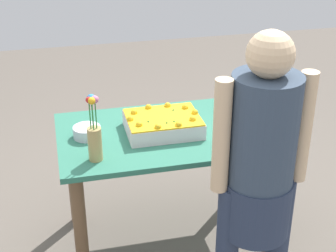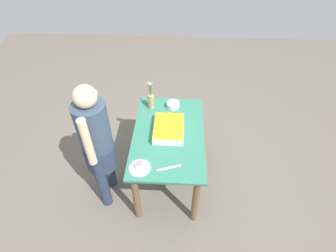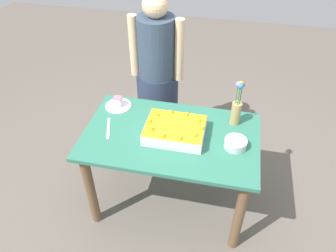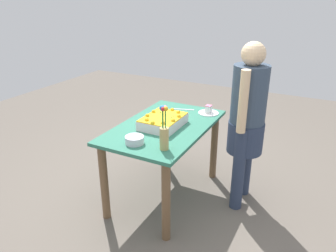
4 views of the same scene
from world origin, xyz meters
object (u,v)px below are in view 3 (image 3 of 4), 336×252
sheet_cake (175,130)px  person_standing (157,69)px  serving_plate_with_slice (118,104)px  cake_knife (108,128)px  flower_vase (237,108)px  fruit_bowl (236,143)px

sheet_cake → person_standing: 0.73m
sheet_cake → serving_plate_with_slice: 0.55m
cake_knife → flower_vase: size_ratio=0.65×
serving_plate_with_slice → flower_vase: 0.90m
flower_vase → fruit_bowl: flower_vase is taller
cake_knife → person_standing: bearing=-32.8°
flower_vase → person_standing: bearing=-33.2°
sheet_cake → person_standing: person_standing is taller
sheet_cake → cake_knife: (0.48, 0.03, -0.05)m
fruit_bowl → person_standing: size_ratio=0.10×
flower_vase → person_standing: person_standing is taller
serving_plate_with_slice → person_standing: 0.49m
sheet_cake → fruit_bowl: (-0.42, 0.03, -0.02)m
flower_vase → fruit_bowl: 0.28m
serving_plate_with_slice → cake_knife: serving_plate_with_slice is taller
sheet_cake → person_standing: size_ratio=0.27×
sheet_cake → fruit_bowl: size_ratio=2.71×
serving_plate_with_slice → fruit_bowl: 0.95m
cake_knife → person_standing: 0.73m
cake_knife → person_standing: size_ratio=0.15×
person_standing → serving_plate_with_slice: bearing=-25.5°
fruit_bowl → serving_plate_with_slice: bearing=-16.6°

